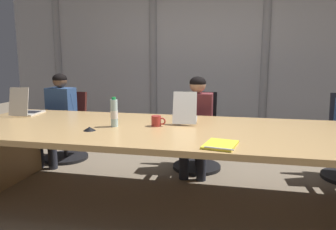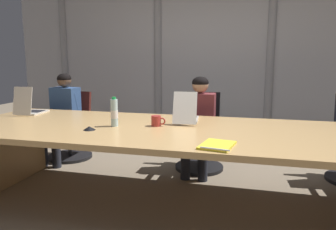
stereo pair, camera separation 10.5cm
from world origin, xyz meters
name	(u,v)px [view 1 (the left image)]	position (x,y,z in m)	size (l,w,h in m)	color
ground_plane	(180,204)	(0.00, 0.00, 0.00)	(13.20, 13.20, 0.00)	#7F705B
conference_table	(180,143)	(0.00, 0.00, 0.60)	(4.31, 1.43, 0.74)	tan
curtain_backdrop	(206,62)	(0.00, 2.28, 1.32)	(6.60, 0.17, 2.63)	#B2B2B7
laptop_left_end	(26,109)	(-1.83, 0.35, 0.80)	(0.25, 0.42, 0.32)	beige
laptop_left_mid	(186,116)	(-0.01, 0.35, 0.80)	(0.28, 0.51, 0.31)	beige
office_chair_left_end	(67,134)	(-1.79, 1.11, 0.34)	(0.60, 0.60, 0.91)	#511E19
office_chair_left_mid	(198,140)	(0.03, 1.12, 0.35)	(0.60, 0.60, 0.95)	black
person_left_end	(58,113)	(-1.81, 0.96, 0.65)	(0.39, 0.56, 1.17)	#335184
person_left_mid	(196,119)	(0.03, 0.96, 0.65)	(0.37, 0.55, 1.16)	brown
water_bottle_primary	(114,113)	(-0.62, -0.04, 0.87)	(0.07, 0.07, 0.28)	silver
coffee_mug_near	(157,121)	(-0.24, 0.06, 0.79)	(0.14, 0.09, 0.10)	#B2332D
conference_mic_middle	(89,129)	(-0.77, -0.25, 0.76)	(0.11, 0.11, 0.04)	black
spiral_notepad	(220,145)	(0.39, -0.52, 0.75)	(0.27, 0.34, 0.03)	yellow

